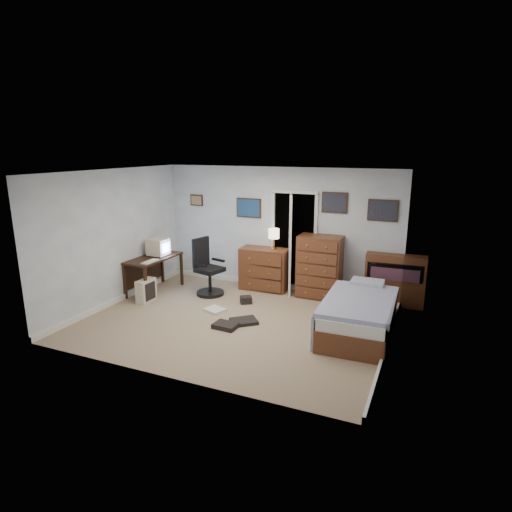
{
  "coord_description": "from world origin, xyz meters",
  "views": [
    {
      "loc": [
        3.0,
        -6.09,
        2.88
      ],
      "look_at": [
        0.24,
        0.3,
        1.1
      ],
      "focal_mm": 30.0,
      "sensor_mm": 36.0,
      "label": 1
    }
  ],
  "objects": [
    {
      "name": "crt_monitor",
      "position": [
        -2.18,
        0.88,
        0.91
      ],
      "size": [
        0.39,
        0.36,
        0.35
      ],
      "rotation": [
        0.0,
        0.0,
        -0.02
      ],
      "color": "beige",
      "rests_on": "computer_desk"
    },
    {
      "name": "office_chair",
      "position": [
        -1.13,
        1.03,
        0.44
      ],
      "size": [
        0.67,
        0.67,
        1.14
      ],
      "rotation": [
        0.0,
        0.0,
        -0.26
      ],
      "color": "black",
      "rests_on": "floor"
    },
    {
      "name": "low_dresser",
      "position": [
        -0.21,
        1.77,
        0.43
      ],
      "size": [
        1.0,
        0.55,
        0.87
      ],
      "primitive_type": "cube",
      "rotation": [
        0.0,
        0.0,
        0.06
      ],
      "color": "brown",
      "rests_on": "floor"
    },
    {
      "name": "table_lamp",
      "position": [
        -0.01,
        1.78,
        1.18
      ],
      "size": [
        0.23,
        0.23,
        0.42
      ],
      "rotation": [
        0.0,
        0.0,
        0.06
      ],
      "color": "gold",
      "rests_on": "low_dresser"
    },
    {
      "name": "keyboard",
      "position": [
        -2.02,
        0.38,
        0.74
      ],
      "size": [
        0.15,
        0.39,
        0.02
      ],
      "primitive_type": "cube",
      "rotation": [
        0.0,
        0.0,
        -0.02
      ],
      "color": "beige",
      "rests_on": "computer_desk"
    },
    {
      "name": "floor_clutter",
      "position": [
        -0.1,
        0.09,
        0.04
      ],
      "size": [
        1.19,
        1.45,
        0.13
      ],
      "rotation": [
        0.0,
        0.0,
        0.35
      ],
      "color": "black",
      "rests_on": "floor"
    },
    {
      "name": "floor",
      "position": [
        0.0,
        0.0,
        -0.01
      ],
      "size": [
        5.0,
        4.0,
        0.02
      ],
      "primitive_type": "cube",
      "color": "tan",
      "rests_on": "ground"
    },
    {
      "name": "tall_dresser",
      "position": [
        0.96,
        1.75,
        0.61
      ],
      "size": [
        0.85,
        0.51,
        1.23
      ],
      "primitive_type": "cube",
      "rotation": [
        0.0,
        0.0,
        0.02
      ],
      "color": "brown",
      "rests_on": "floor"
    },
    {
      "name": "pc_tower",
      "position": [
        -2.0,
        0.18,
        0.22
      ],
      "size": [
        0.21,
        0.41,
        0.44
      ],
      "rotation": [
        0.0,
        0.0,
        -0.02
      ],
      "color": "beige",
      "rests_on": "floor"
    },
    {
      "name": "bed",
      "position": [
        1.98,
        0.37,
        0.31
      ],
      "size": [
        1.11,
        2.01,
        0.65
      ],
      "rotation": [
        0.0,
        0.0,
        0.02
      ],
      "color": "brown",
      "rests_on": "floor"
    },
    {
      "name": "wall_posters",
      "position": [
        0.57,
        1.98,
        1.75
      ],
      "size": [
        4.38,
        0.04,
        0.6
      ],
      "color": "#331E11",
      "rests_on": "floor"
    },
    {
      "name": "media_stack",
      "position": [
        -2.32,
        2.26,
        0.41
      ],
      "size": [
        0.17,
        0.17,
        0.83
      ],
      "primitive_type": "cube",
      "rotation": [
        0.0,
        0.0,
        -0.04
      ],
      "color": "maroon",
      "rests_on": "floor"
    },
    {
      "name": "doorway",
      "position": [
        0.35,
        2.27,
        1.0
      ],
      "size": [
        0.96,
        1.12,
        2.05
      ],
      "color": "black",
      "rests_on": "floor"
    },
    {
      "name": "headboard_bookcase",
      "position": [
        2.36,
        1.86,
        0.51
      ],
      "size": [
        1.09,
        0.32,
        0.97
      ],
      "rotation": [
        0.0,
        0.0,
        0.04
      ],
      "color": "brown",
      "rests_on": "floor"
    },
    {
      "name": "computer_desk",
      "position": [
        -2.29,
        0.74,
        0.56
      ],
      "size": [
        0.61,
        1.27,
        0.73
      ],
      "rotation": [
        0.0,
        0.0,
        -0.02
      ],
      "color": "black",
      "rests_on": "floor"
    }
  ]
}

